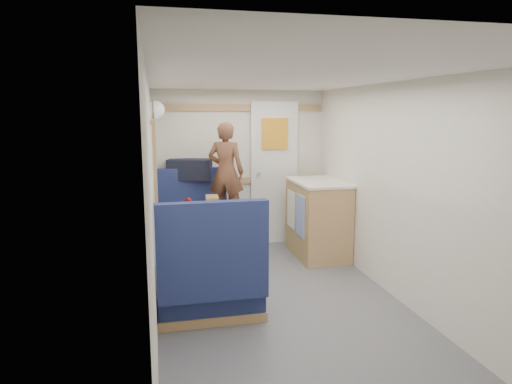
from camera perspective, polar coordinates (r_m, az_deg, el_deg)
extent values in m
plane|color=#515156|center=(4.06, 4.10, -15.28)|extent=(4.50, 4.50, 0.00)
plane|color=silver|center=(3.68, 4.50, 14.16)|extent=(4.50, 4.50, 0.00)
cube|color=silver|center=(5.90, -2.03, 2.90)|extent=(2.20, 0.02, 2.00)
cube|color=silver|center=(3.59, -12.80, -2.02)|extent=(0.02, 4.50, 2.00)
cube|color=silver|center=(4.19, 18.85, -0.59)|extent=(0.02, 4.50, 2.00)
cube|color=#9B7D46|center=(5.90, -1.98, 1.44)|extent=(2.15, 0.02, 0.08)
cube|color=#9B7D46|center=(5.84, -2.04, 10.50)|extent=(2.15, 0.02, 0.08)
cube|color=#9CA98F|center=(4.54, -12.66, 3.68)|extent=(0.04, 1.30, 0.72)
cube|color=white|center=(5.98, 2.28, 2.32)|extent=(0.62, 0.04, 1.86)
cube|color=orange|center=(5.90, 2.39, 7.29)|extent=(0.34, 0.03, 0.40)
cylinder|color=silver|center=(5.88, 0.33, 2.39)|extent=(0.04, 0.10, 0.04)
cube|color=white|center=(4.65, -7.08, -2.89)|extent=(0.62, 0.92, 0.04)
cylinder|color=silver|center=(4.74, -6.99, -7.02)|extent=(0.08, 0.08, 0.66)
cylinder|color=silver|center=(4.84, -6.90, -10.81)|extent=(0.36, 0.36, 0.03)
cube|color=navy|center=(5.54, -7.78, -5.86)|extent=(0.88, 0.50, 0.45)
cube|color=navy|center=(5.71, -8.12, -0.99)|extent=(0.88, 0.10, 0.80)
cube|color=#9B7D46|center=(5.59, -7.73, -7.69)|extent=(0.90, 0.52, 0.08)
cube|color=navy|center=(4.03, -5.80, -12.02)|extent=(0.88, 0.50, 0.45)
cube|color=navy|center=(3.62, -5.39, -7.42)|extent=(0.88, 0.10, 0.80)
cube|color=#9B7D46|center=(4.10, -5.76, -14.41)|extent=(0.90, 0.52, 0.08)
cube|color=#9B7D46|center=(5.71, -8.21, 1.35)|extent=(0.90, 0.14, 0.04)
sphere|color=white|center=(5.36, -12.44, 9.99)|extent=(0.20, 0.20, 0.20)
cube|color=#9B7D46|center=(5.55, 7.71, -3.42)|extent=(0.54, 0.90, 0.90)
cube|color=silver|center=(5.46, 7.83, 1.23)|extent=(0.56, 0.92, 0.03)
cube|color=#5972B2|center=(5.27, 5.55, -2.98)|extent=(0.01, 0.30, 0.48)
cube|color=silver|center=(5.61, 4.42, -2.17)|extent=(0.01, 0.28, 0.44)
imported|color=brown|center=(5.34, -3.78, 2.52)|extent=(0.50, 0.43, 1.17)
cube|color=black|center=(5.69, -8.28, 2.81)|extent=(0.58, 0.39, 0.25)
cube|color=silver|center=(4.47, -5.15, -3.00)|extent=(0.32, 0.37, 0.02)
sphere|color=orange|center=(4.55, -5.99, -2.14)|extent=(0.08, 0.08, 0.08)
cube|color=#EBDA88|center=(4.36, -6.83, -2.98)|extent=(0.12, 0.10, 0.04)
cylinder|color=white|center=(4.63, -8.44, -2.68)|extent=(0.06, 0.06, 0.01)
cylinder|color=white|center=(4.62, -8.46, -2.05)|extent=(0.01, 0.01, 0.10)
sphere|color=#46070D|center=(4.60, -8.48, -1.14)|extent=(0.08, 0.08, 0.08)
cylinder|color=white|center=(4.42, -9.76, -2.60)|extent=(0.07, 0.07, 0.11)
cylinder|color=brown|center=(4.64, -4.90, -2.02)|extent=(0.06, 0.06, 0.09)
cylinder|color=black|center=(4.71, -6.77, -1.90)|extent=(0.03, 0.03, 0.09)
cylinder|color=silver|center=(4.60, -7.75, -2.14)|extent=(0.04, 0.04, 0.10)
cube|color=brown|center=(5.00, -5.52, -1.11)|extent=(0.16, 0.26, 0.10)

